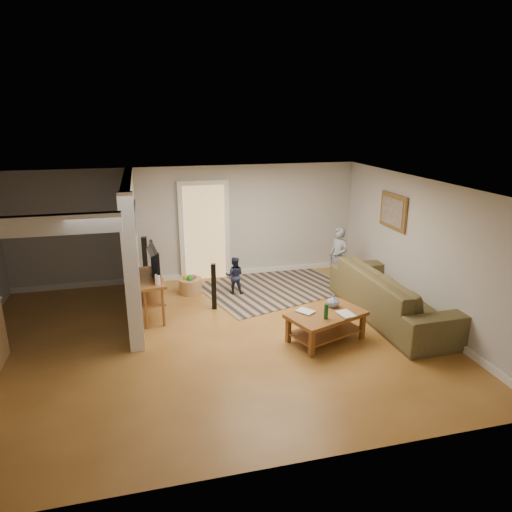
% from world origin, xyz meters
% --- Properties ---
extents(ground, '(7.50, 7.50, 0.00)m').
position_xyz_m(ground, '(0.00, 0.00, 0.00)').
color(ground, brown).
rests_on(ground, ground).
extents(room_shell, '(7.54, 6.02, 2.52)m').
position_xyz_m(room_shell, '(-1.07, 0.43, 1.46)').
color(room_shell, '#B3B1AB').
rests_on(room_shell, ground).
extents(area_rug, '(3.40, 2.87, 0.01)m').
position_xyz_m(area_rug, '(1.64, 2.01, 0.01)').
color(area_rug, black).
rests_on(area_rug, ground).
extents(sofa, '(1.22, 2.99, 0.87)m').
position_xyz_m(sofa, '(3.30, 0.05, 0.00)').
color(sofa, brown).
rests_on(sofa, ground).
extents(coffee_table, '(1.40, 1.10, 0.73)m').
position_xyz_m(coffee_table, '(1.80, -0.47, 0.38)').
color(coffee_table, brown).
rests_on(coffee_table, ground).
extents(tv_console, '(0.57, 1.24, 1.03)m').
position_xyz_m(tv_console, '(-0.94, 1.17, 0.69)').
color(tv_console, brown).
rests_on(tv_console, ground).
extents(speaker_left, '(0.11, 0.11, 0.90)m').
position_xyz_m(speaker_left, '(0.22, 1.20, 0.45)').
color(speaker_left, black).
rests_on(speaker_left, ground).
extents(speaker_right, '(0.12, 0.12, 1.10)m').
position_xyz_m(speaker_right, '(-1.00, 2.70, 0.55)').
color(speaker_right, black).
rests_on(speaker_right, ground).
extents(toy_basket, '(0.47, 0.47, 0.42)m').
position_xyz_m(toy_basket, '(-0.14, 2.12, 0.17)').
color(toy_basket, '#A17D46').
rests_on(toy_basket, ground).
extents(child, '(0.45, 0.54, 1.27)m').
position_xyz_m(child, '(3.00, 1.84, 0.00)').
color(child, gray).
rests_on(child, ground).
extents(toddler, '(0.45, 0.39, 0.78)m').
position_xyz_m(toddler, '(0.74, 1.86, 0.00)').
color(toddler, '#1A2038').
rests_on(toddler, ground).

